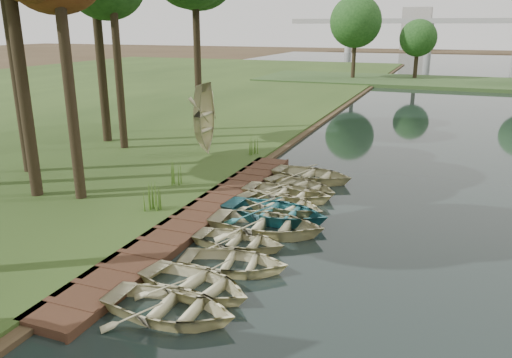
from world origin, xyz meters
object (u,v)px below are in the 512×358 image
(boardwalk, at_px, (202,214))
(stored_rowboat, at_px, (206,147))
(rowboat_0, at_px, (170,304))
(rowboat_1, at_px, (195,281))
(rowboat_2, at_px, (234,260))

(boardwalk, relative_size, stored_rowboat, 4.28)
(boardwalk, relative_size, rowboat_0, 4.68)
(rowboat_1, relative_size, rowboat_2, 1.03)
(boardwalk, height_order, rowboat_0, rowboat_0)
(boardwalk, bearing_deg, rowboat_0, -69.51)
(rowboat_0, relative_size, rowboat_2, 1.08)
(rowboat_1, distance_m, stored_rowboat, 13.95)
(rowboat_0, relative_size, rowboat_1, 1.05)
(rowboat_1, distance_m, rowboat_2, 1.61)
(boardwalk, distance_m, rowboat_2, 4.46)
(rowboat_1, bearing_deg, rowboat_0, -171.27)
(rowboat_1, height_order, rowboat_2, rowboat_1)
(rowboat_2, bearing_deg, rowboat_1, 155.65)
(rowboat_0, bearing_deg, boardwalk, 19.97)
(rowboat_0, distance_m, rowboat_1, 1.23)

